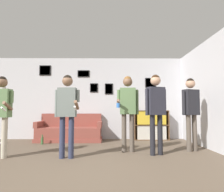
{
  "coord_description": "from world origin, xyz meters",
  "views": [
    {
      "loc": [
        0.56,
        -3.0,
        0.96
      ],
      "look_at": [
        0.6,
        1.82,
        1.29
      ],
      "focal_mm": 32.0,
      "sensor_mm": 36.0,
      "label": 1
    }
  ],
  "objects_px": {
    "bookshelf": "(151,125)",
    "person_player_foreground_center": "(67,107)",
    "floor_lamp": "(3,113)",
    "drinking_cup": "(153,109)",
    "person_spectator_far_right": "(191,106)",
    "person_spectator_near_bookshelf": "(156,105)",
    "person_player_foreground_left": "(1,107)",
    "bottle_on_floor": "(42,141)",
    "person_watcher_holding_cup": "(128,105)",
    "couch": "(70,132)"
  },
  "relations": [
    {
      "from": "person_player_foreground_center",
      "to": "bottle_on_floor",
      "type": "height_order",
      "value": "person_player_foreground_center"
    },
    {
      "from": "bookshelf",
      "to": "person_spectator_near_bookshelf",
      "type": "distance_m",
      "value": 2.26
    },
    {
      "from": "floor_lamp",
      "to": "person_player_foreground_left",
      "type": "xyz_separation_m",
      "value": [
        0.88,
        -1.71,
        0.13
      ]
    },
    {
      "from": "bookshelf",
      "to": "bottle_on_floor",
      "type": "distance_m",
      "value": 3.34
    },
    {
      "from": "bookshelf",
      "to": "person_watcher_holding_cup",
      "type": "relative_size",
      "value": 0.63
    },
    {
      "from": "couch",
      "to": "bookshelf",
      "type": "relative_size",
      "value": 1.79
    },
    {
      "from": "couch",
      "to": "drinking_cup",
      "type": "height_order",
      "value": "drinking_cup"
    },
    {
      "from": "floor_lamp",
      "to": "person_spectator_far_right",
      "type": "bearing_deg",
      "value": -12.35
    },
    {
      "from": "bottle_on_floor",
      "to": "drinking_cup",
      "type": "distance_m",
      "value": 3.5
    },
    {
      "from": "bookshelf",
      "to": "person_spectator_far_right",
      "type": "bearing_deg",
      "value": -71.78
    },
    {
      "from": "person_player_foreground_left",
      "to": "person_spectator_far_right",
      "type": "distance_m",
      "value": 4.17
    },
    {
      "from": "couch",
      "to": "person_spectator_near_bookshelf",
      "type": "xyz_separation_m",
      "value": [
        2.24,
        -1.96,
        0.79
      ]
    },
    {
      "from": "person_watcher_holding_cup",
      "to": "person_player_foreground_center",
      "type": "bearing_deg",
      "value": -155.15
    },
    {
      "from": "couch",
      "to": "floor_lamp",
      "type": "height_order",
      "value": "floor_lamp"
    },
    {
      "from": "bookshelf",
      "to": "person_spectator_far_right",
      "type": "xyz_separation_m",
      "value": [
        0.58,
        -1.78,
        0.59
      ]
    },
    {
      "from": "person_player_foreground_left",
      "to": "person_spectator_near_bookshelf",
      "type": "xyz_separation_m",
      "value": [
        3.2,
        0.24,
        0.06
      ]
    },
    {
      "from": "person_player_foreground_center",
      "to": "couch",
      "type": "bearing_deg",
      "value": 99.7
    },
    {
      "from": "couch",
      "to": "person_spectator_far_right",
      "type": "relative_size",
      "value": 1.16
    },
    {
      "from": "bookshelf",
      "to": "couch",
      "type": "bearing_deg",
      "value": -175.54
    },
    {
      "from": "person_player_foreground_center",
      "to": "bookshelf",
      "type": "bearing_deg",
      "value": 47.9
    },
    {
      "from": "person_player_foreground_center",
      "to": "person_spectator_far_right",
      "type": "bearing_deg",
      "value": 13.18
    },
    {
      "from": "floor_lamp",
      "to": "drinking_cup",
      "type": "bearing_deg",
      "value": 8.64
    },
    {
      "from": "person_spectator_far_right",
      "to": "bookshelf",
      "type": "bearing_deg",
      "value": 108.22
    },
    {
      "from": "person_player_foreground_center",
      "to": "bottle_on_floor",
      "type": "xyz_separation_m",
      "value": [
        -1.03,
        1.61,
        -0.92
      ]
    },
    {
      "from": "person_spectator_far_right",
      "to": "drinking_cup",
      "type": "relative_size",
      "value": 17.85
    },
    {
      "from": "couch",
      "to": "person_player_foreground_center",
      "type": "xyz_separation_m",
      "value": [
        0.38,
        -2.23,
        0.75
      ]
    },
    {
      "from": "person_spectator_near_bookshelf",
      "to": "person_player_foreground_center",
      "type": "bearing_deg",
      "value": -171.77
    },
    {
      "from": "bookshelf",
      "to": "person_player_foreground_center",
      "type": "bearing_deg",
      "value": -132.1
    },
    {
      "from": "bookshelf",
      "to": "person_player_foreground_center",
      "type": "distance_m",
      "value": 3.32
    },
    {
      "from": "person_spectator_near_bookshelf",
      "to": "bottle_on_floor",
      "type": "height_order",
      "value": "person_spectator_near_bookshelf"
    },
    {
      "from": "person_watcher_holding_cup",
      "to": "person_player_foreground_left",
      "type": "bearing_deg",
      "value": -167.98
    },
    {
      "from": "couch",
      "to": "bookshelf",
      "type": "distance_m",
      "value": 2.59
    },
    {
      "from": "bottle_on_floor",
      "to": "person_spectator_near_bookshelf",
      "type": "bearing_deg",
      "value": -24.99
    },
    {
      "from": "couch",
      "to": "person_spectator_far_right",
      "type": "xyz_separation_m",
      "value": [
        3.16,
        -1.57,
        0.77
      ]
    },
    {
      "from": "person_spectator_far_right",
      "to": "person_watcher_holding_cup",
      "type": "bearing_deg",
      "value": -177.79
    },
    {
      "from": "floor_lamp",
      "to": "drinking_cup",
      "type": "xyz_separation_m",
      "value": [
        4.48,
        0.68,
        0.11
      ]
    },
    {
      "from": "person_player_foreground_left",
      "to": "person_player_foreground_center",
      "type": "bearing_deg",
      "value": -1.45
    },
    {
      "from": "person_player_foreground_center",
      "to": "person_watcher_holding_cup",
      "type": "xyz_separation_m",
      "value": [
        1.28,
        0.59,
        0.06
      ]
    },
    {
      "from": "drinking_cup",
      "to": "person_spectator_near_bookshelf",
      "type": "bearing_deg",
      "value": -100.48
    },
    {
      "from": "bottle_on_floor",
      "to": "drinking_cup",
      "type": "xyz_separation_m",
      "value": [
        3.28,
        0.81,
        0.88
      ]
    },
    {
      "from": "person_player_foreground_left",
      "to": "person_watcher_holding_cup",
      "type": "distance_m",
      "value": 2.68
    },
    {
      "from": "person_player_foreground_left",
      "to": "person_spectator_near_bookshelf",
      "type": "bearing_deg",
      "value": 4.2
    },
    {
      "from": "person_watcher_holding_cup",
      "to": "person_spectator_near_bookshelf",
      "type": "relative_size",
      "value": 1.01
    },
    {
      "from": "bookshelf",
      "to": "person_spectator_near_bookshelf",
      "type": "height_order",
      "value": "person_spectator_near_bookshelf"
    },
    {
      "from": "person_spectator_far_right",
      "to": "bottle_on_floor",
      "type": "relative_size",
      "value": 6.44
    },
    {
      "from": "person_spectator_near_bookshelf",
      "to": "bottle_on_floor",
      "type": "xyz_separation_m",
      "value": [
        -2.88,
        1.34,
        -0.96
      ]
    },
    {
      "from": "person_player_foreground_left",
      "to": "person_spectator_near_bookshelf",
      "type": "distance_m",
      "value": 3.21
    },
    {
      "from": "person_player_foreground_center",
      "to": "person_spectator_near_bookshelf",
      "type": "height_order",
      "value": "person_spectator_near_bookshelf"
    },
    {
      "from": "floor_lamp",
      "to": "person_player_foreground_left",
      "type": "distance_m",
      "value": 1.93
    },
    {
      "from": "person_watcher_holding_cup",
      "to": "drinking_cup",
      "type": "xyz_separation_m",
      "value": [
        0.98,
        1.83,
        -0.1
      ]
    }
  ]
}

